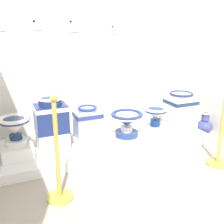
# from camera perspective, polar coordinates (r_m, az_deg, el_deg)

# --- Properties ---
(wall_back) EXTENTS (3.61, 0.06, 2.96)m
(wall_back) POSITION_cam_1_polar(r_m,az_deg,el_deg) (3.72, -3.61, 16.42)
(wall_back) COLOR white
(wall_back) RESTS_ON ground_plane
(display_platform) EXTENTS (2.75, 0.80, 0.11)m
(display_platform) POSITION_cam_1_polar(r_m,az_deg,el_deg) (3.61, -0.75, -6.84)
(display_platform) COLOR white
(display_platform) RESTS_ON ground_plane
(plinth_block_pale_glazed) EXTENTS (0.34, 0.37, 0.15)m
(plinth_block_pale_glazed) POSITION_cam_1_polar(r_m,az_deg,el_deg) (3.32, -19.07, -7.56)
(plinth_block_pale_glazed) COLOR white
(plinth_block_pale_glazed) RESTS_ON display_platform
(antique_toilet_pale_glazed) EXTENTS (0.34, 0.34, 0.32)m
(antique_toilet_pale_glazed) POSITION_cam_1_polar(r_m,az_deg,el_deg) (3.22, -19.56, -2.92)
(antique_toilet_pale_glazed) COLOR white
(antique_toilet_pale_glazed) RESTS_ON plinth_block_pale_glazed
(plinth_block_tall_cobalt) EXTENTS (0.35, 0.35, 0.22)m
(plinth_block_tall_cobalt) POSITION_cam_1_polar(r_m,az_deg,el_deg) (3.41, -12.23, -5.73)
(plinth_block_tall_cobalt) COLOR white
(plinth_block_tall_cobalt) RESTS_ON display_platform
(antique_toilet_tall_cobalt) EXTENTS (0.37, 0.31, 0.43)m
(antique_toilet_tall_cobalt) POSITION_cam_1_polar(r_m,az_deg,el_deg) (3.30, -12.59, -0.46)
(antique_toilet_tall_cobalt) COLOR navy
(antique_toilet_tall_cobalt) RESTS_ON plinth_block_tall_cobalt
(plinth_block_rightmost) EXTENTS (0.39, 0.33, 0.06)m
(plinth_block_rightmost) POSITION_cam_1_polar(r_m,az_deg,el_deg) (3.58, -4.95, -5.63)
(plinth_block_rightmost) COLOR white
(plinth_block_rightmost) RESTS_ON display_platform
(antique_toilet_rightmost) EXTENTS (0.33, 0.27, 0.41)m
(antique_toilet_rightmost) POSITION_cam_1_polar(r_m,az_deg,el_deg) (3.49, -5.05, -2.00)
(antique_toilet_rightmost) COLOR #A9B1D1
(antique_toilet_rightmost) RESTS_ON plinth_block_rightmost
(plinth_block_leftmost) EXTENTS (0.29, 0.30, 0.04)m
(plinth_block_leftmost) POSITION_cam_1_polar(r_m,az_deg,el_deg) (3.65, 3.03, -5.29)
(plinth_block_leftmost) COLOR white
(plinth_block_leftmost) RESTS_ON display_platform
(antique_toilet_leftmost) EXTENTS (0.41, 0.41, 0.32)m
(antique_toilet_leftmost) POSITION_cam_1_polar(r_m,az_deg,el_deg) (3.57, 3.09, -1.84)
(antique_toilet_leftmost) COLOR navy
(antique_toilet_leftmost) RESTS_ON plinth_block_leftmost
(plinth_block_slender_white) EXTENTS (0.36, 0.28, 0.06)m
(plinth_block_slender_white) POSITION_cam_1_polar(r_m,az_deg,el_deg) (3.89, 8.85, -3.91)
(plinth_block_slender_white) COLOR white
(plinth_block_slender_white) RESTS_ON display_platform
(antique_toilet_slender_white) EXTENTS (0.32, 0.32, 0.32)m
(antique_toilet_slender_white) POSITION_cam_1_polar(r_m,az_deg,el_deg) (3.82, 9.01, -0.69)
(antique_toilet_slender_white) COLOR silver
(antique_toilet_slender_white) RESTS_ON plinth_block_slender_white
(plinth_block_squat_floral) EXTENTS (0.35, 0.39, 0.13)m
(plinth_block_squat_floral) POSITION_cam_1_polar(r_m,az_deg,el_deg) (4.12, 13.76, -2.47)
(plinth_block_squat_floral) COLOR white
(plinth_block_squat_floral) RESTS_ON display_platform
(antique_toilet_squat_floral) EXTENTS (0.38, 0.35, 0.41)m
(antique_toilet_squat_floral) POSITION_cam_1_polar(r_m,az_deg,el_deg) (4.03, 14.03, 1.25)
(antique_toilet_squat_floral) COLOR white
(antique_toilet_squat_floral) RESTS_ON plinth_block_squat_floral
(info_placard_first) EXTENTS (0.11, 0.01, 0.11)m
(info_placard_first) POSITION_cam_1_polar(r_m,az_deg,el_deg) (3.47, -22.32, 16.34)
(info_placard_first) COLOR white
(info_placard_second) EXTENTS (0.12, 0.01, 0.12)m
(info_placard_second) POSITION_cam_1_polar(r_m,az_deg,el_deg) (3.51, -15.27, 17.13)
(info_placard_second) COLOR white
(info_placard_third) EXTENTS (0.14, 0.01, 0.15)m
(info_placard_third) POSITION_cam_1_polar(r_m,az_deg,el_deg) (3.60, -7.90, 17.40)
(info_placard_third) COLOR white
(info_placard_fourth) EXTENTS (0.14, 0.01, 0.11)m
(info_placard_fourth) POSITION_cam_1_polar(r_m,az_deg,el_deg) (3.79, 0.70, 16.82)
(info_placard_fourth) COLOR white
(decorative_vase_corner) EXTENTS (0.24, 0.24, 0.35)m
(decorative_vase_corner) POSITION_cam_1_polar(r_m,az_deg,el_deg) (4.28, 18.70, -2.60)
(decorative_vase_corner) COLOR white
(decorative_vase_corner) RESTS_ON ground_plane
(stanchion_post_near_left) EXTENTS (0.25, 0.25, 0.99)m
(stanchion_post_near_left) POSITION_cam_1_polar(r_m,az_deg,el_deg) (2.58, -11.14, -11.60)
(stanchion_post_near_left) COLOR gold
(stanchion_post_near_left) RESTS_ON ground_plane
(stanchion_post_near_right) EXTENTS (0.26, 0.26, 1.02)m
(stanchion_post_near_right) POSITION_cam_1_polar(r_m,az_deg,el_deg) (3.37, 21.58, -5.46)
(stanchion_post_near_right) COLOR gold
(stanchion_post_near_right) RESTS_ON ground_plane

